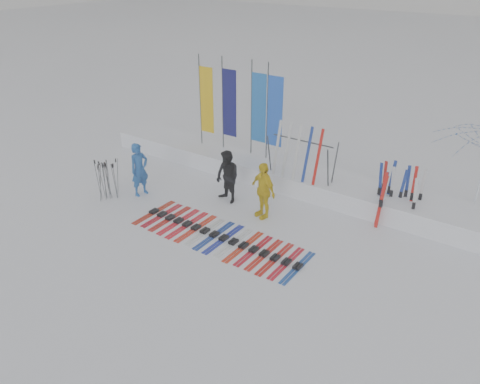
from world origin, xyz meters
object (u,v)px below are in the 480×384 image
Objects in this scene: ski_rack at (302,153)px; person_black at (227,177)px; person_blue at (139,170)px; ski_row at (218,236)px; person_yellow at (263,190)px.

person_black is at bearing -132.58° from ski_rack.
person_blue is 0.34× the size of ski_row.
person_blue reaches higher than ski_row.
person_yellow is at bearing 78.15° from ski_row.
ski_rack is at bearing -45.99° from person_blue.
person_yellow is at bearing -95.96° from ski_rack.
person_blue reaches higher than person_black.
person_blue is at bearing -145.22° from person_yellow.
ski_rack is (4.08, 2.86, 0.54)m from person_blue.
person_black is 2.38m from ski_rack.
ski_row is at bearing -98.75° from ski_rack.
person_yellow is at bearing 7.70° from person_black.
ski_rack is at bearing 81.25° from ski_row.
ski_row is (3.53, -0.66, -0.81)m from person_blue.
person_black is at bearing 119.31° from ski_row.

